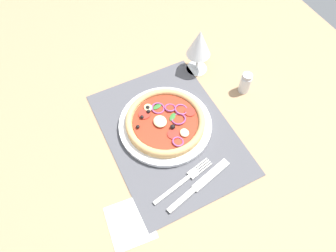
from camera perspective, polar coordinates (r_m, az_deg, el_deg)
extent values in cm
cube|color=#9E7A56|center=(87.86, 0.21, -1.71)|extent=(190.00, 140.00, 2.40)
cube|color=#4C4C51|center=(86.66, 0.21, -1.24)|extent=(44.06, 32.51, 0.40)
cylinder|color=white|center=(87.13, -0.28, 0.33)|extent=(25.46, 25.46, 1.30)
cylinder|color=tan|center=(86.17, -0.29, 0.74)|extent=(21.53, 21.53, 1.00)
torus|color=tan|center=(85.45, -0.29, 1.05)|extent=(21.61, 21.61, 1.80)
cylinder|color=#A82D19|center=(85.63, -0.29, 0.98)|extent=(17.66, 17.66, 0.30)
ellipsoid|color=beige|center=(84.64, -1.44, 0.84)|extent=(3.92, 3.53, 1.18)
ellipsoid|color=beige|center=(83.07, 2.97, -1.20)|extent=(2.63, 2.37, 0.79)
ellipsoid|color=beige|center=(87.61, -3.61, 3.33)|extent=(2.56, 2.30, 0.77)
sphere|color=black|center=(85.76, -4.72, 1.62)|extent=(1.03, 1.03, 1.03)
sphere|color=black|center=(84.18, -5.44, -0.12)|extent=(1.01, 1.01, 1.01)
sphere|color=black|center=(86.65, -3.52, 2.63)|extent=(1.06, 1.06, 1.06)
sphere|color=black|center=(87.35, -3.65, 3.32)|extent=(1.17, 1.17, 1.17)
sphere|color=black|center=(83.59, 0.84, -0.14)|extent=(1.35, 1.35, 1.35)
torus|color=#8E3D75|center=(87.30, 2.39, 2.99)|extent=(3.79, 3.79, 1.19)
torus|color=#8E3D75|center=(87.57, 0.38, 3.32)|extent=(3.29, 3.23, 1.37)
torus|color=#8E3D75|center=(81.82, 1.82, -2.81)|extent=(3.13, 3.15, 1.01)
torus|color=#8E3D75|center=(87.58, -1.64, 3.29)|extent=(3.80, 3.78, 1.00)
torus|color=#8E3D75|center=(85.47, 1.92, 1.26)|extent=(4.03, 4.00, 1.03)
cylinder|color=#A3281E|center=(87.07, 3.96, 2.54)|extent=(2.98, 2.98, 0.30)
cylinder|color=#A3281E|center=(86.69, -4.25, 2.14)|extent=(3.32, 3.32, 0.30)
cylinder|color=#A3281E|center=(83.02, 0.94, -1.47)|extent=(3.18, 3.18, 0.30)
ellipsoid|color=#2D6B28|center=(85.89, 0.82, 1.66)|extent=(2.88, 3.04, 0.30)
ellipsoid|color=#2D6B28|center=(87.91, -1.93, 3.52)|extent=(1.88, 3.01, 0.30)
cube|color=silver|center=(79.01, 0.73, -11.38)|extent=(3.23, 11.10, 0.44)
cube|color=silver|center=(80.88, 4.53, -8.51)|extent=(2.68, 2.93, 0.44)
cube|color=silver|center=(81.79, 6.76, -7.55)|extent=(1.22, 4.29, 0.44)
cube|color=silver|center=(81.94, 6.48, -7.26)|extent=(1.22, 4.29, 0.44)
cube|color=silver|center=(82.10, 6.19, -6.96)|extent=(1.22, 4.29, 0.44)
cube|color=silver|center=(82.26, 5.91, -6.67)|extent=(1.22, 4.29, 0.44)
cube|color=silver|center=(78.08, 2.44, -13.15)|extent=(3.35, 8.46, 0.62)
cube|color=silver|center=(81.21, 7.71, -8.69)|extent=(4.82, 11.73, 0.44)
cylinder|color=silver|center=(101.34, 5.16, 10.30)|extent=(6.40, 6.40, 0.40)
cylinder|color=silver|center=(99.02, 5.30, 11.55)|extent=(0.80, 0.80, 6.00)
cone|color=silver|center=(93.96, 5.66, 14.62)|extent=(7.20, 7.20, 8.50)
cone|color=#D1336B|center=(94.09, 5.65, 14.53)|extent=(6.25, 6.25, 7.32)
cube|color=silver|center=(77.47, -6.81, -16.83)|extent=(12.05, 11.05, 0.36)
cylinder|color=silver|center=(96.06, 13.66, 7.34)|extent=(3.20, 3.20, 5.50)
cylinder|color=#ADADB2|center=(93.59, 14.08, 8.64)|extent=(2.88, 2.88, 1.20)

